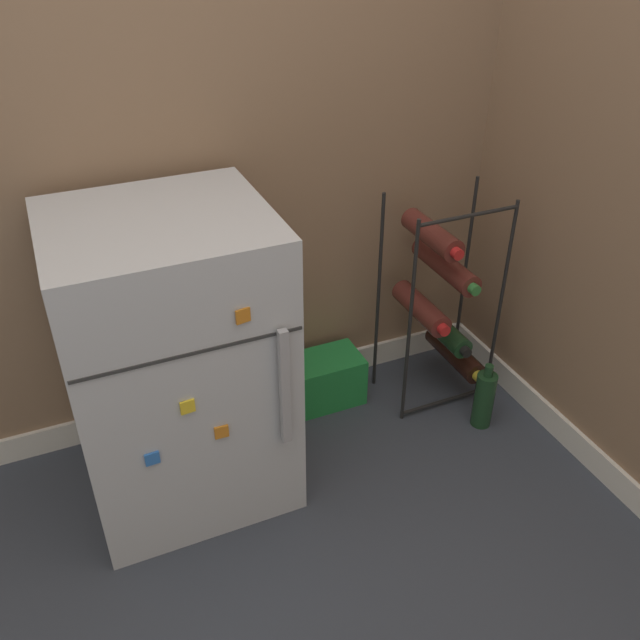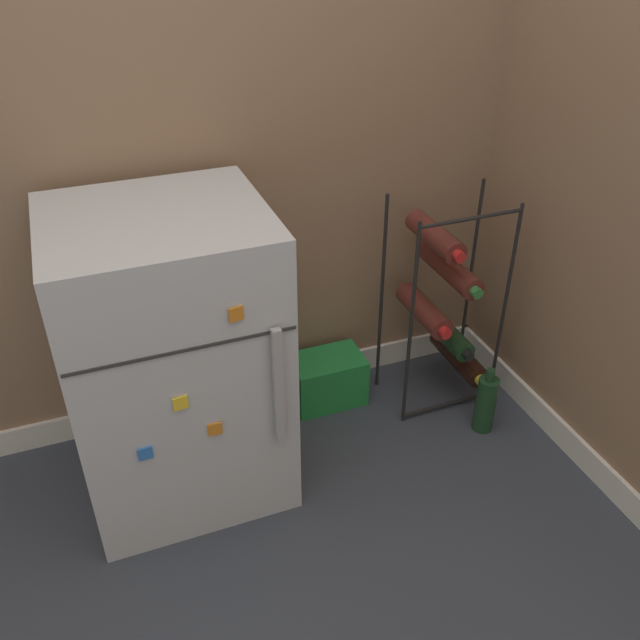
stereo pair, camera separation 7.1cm
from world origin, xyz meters
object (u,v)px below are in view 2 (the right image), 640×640
Objects in this scene: wine_rack at (444,304)px; loose_bottle_floor at (486,403)px; mini_fridge at (174,359)px; soda_box at (327,379)px.

wine_rack is 0.35m from loose_bottle_floor.
mini_fridge is at bearing -174.98° from wine_rack.
wine_rack is 3.05× the size of loose_bottle_floor.
wine_rack is at bearing -14.19° from soda_box.
mini_fridge is 0.90m from wine_rack.
soda_box is 0.54m from loose_bottle_floor.
mini_fridge is 1.17× the size of wine_rack.
loose_bottle_floor is at bearing -8.93° from mini_fridge.
loose_bottle_floor reaches higher than soda_box.
wine_rack is (0.90, 0.08, -0.07)m from mini_fridge.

